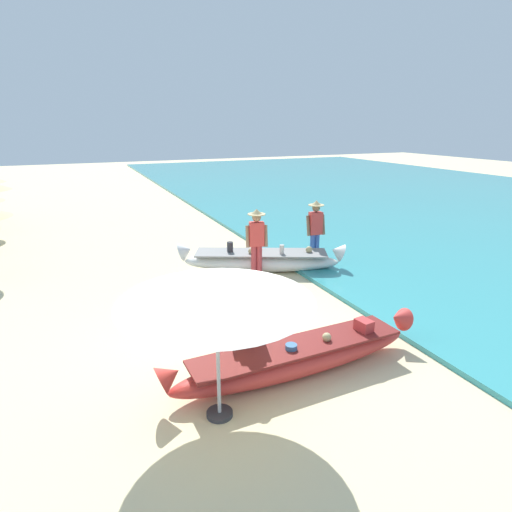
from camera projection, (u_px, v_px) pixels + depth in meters
name	position (u px, v px, depth m)	size (l,w,h in m)	color
ground_plane	(236.00, 353.00, 7.37)	(80.00, 80.00, 0.00)	beige
sea	(469.00, 206.00, 20.11)	(24.00, 56.00, 0.10)	teal
boat_red_foreground	(299.00, 357.00, 6.71)	(4.52, 0.82, 0.77)	red
boat_white_midground	(261.00, 260.00, 11.38)	(4.26, 2.49, 0.84)	white
person_vendor_hatted	(257.00, 239.00, 10.57)	(0.58, 0.44, 1.82)	#B2383D
person_tourist_customer	(245.00, 316.00, 6.76)	(0.57, 0.41, 1.55)	#333842
person_vendor_assistant	(315.00, 227.00, 11.95)	(0.57, 0.44, 1.77)	#3D5BA8
patio_umbrella_large	(216.00, 288.00, 5.23)	(2.49, 2.49, 2.06)	#B7B7BC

